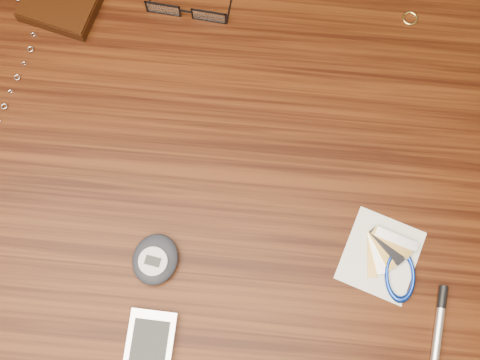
{
  "coord_description": "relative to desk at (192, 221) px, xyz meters",
  "views": [
    {
      "loc": [
        0.09,
        -0.15,
        1.51
      ],
      "look_at": [
        0.07,
        0.04,
        0.76
      ],
      "focal_mm": 45.0,
      "sensor_mm": 36.0,
      "label": 1
    }
  ],
  "objects": [
    {
      "name": "ground",
      "position": [
        0.0,
        0.0,
        -0.65
      ],
      "size": [
        3.8,
        3.8,
        0.0
      ],
      "primitive_type": "plane",
      "color": "#472814",
      "rests_on": "ground"
    },
    {
      "name": "desk",
      "position": [
        0.0,
        0.0,
        0.0
      ],
      "size": [
        1.0,
        0.7,
        0.75
      ],
      "color": "#331608",
      "rests_on": "ground"
    },
    {
      "name": "wallet_and_card",
      "position": [
        -0.21,
        0.27,
        0.11
      ],
      "size": [
        0.13,
        0.14,
        0.02
      ],
      "color": "black",
      "rests_on": "desk"
    },
    {
      "name": "eyeglasses",
      "position": [
        -0.03,
        0.28,
        0.11
      ],
      "size": [
        0.12,
        0.13,
        0.03
      ],
      "color": "black",
      "rests_on": "desk"
    },
    {
      "name": "gold_ring",
      "position": [
        0.28,
        0.3,
        0.1
      ],
      "size": [
        0.03,
        0.03,
        0.0
      ],
      "primitive_type": "torus",
      "rotation": [
        0.0,
        0.0,
        -0.37
      ],
      "color": "#F2D774",
      "rests_on": "desk"
    },
    {
      "name": "pda_phone",
      "position": [
        -0.02,
        -0.19,
        0.11
      ],
      "size": [
        0.06,
        0.11,
        0.02
      ],
      "color": "silver",
      "rests_on": "desk"
    },
    {
      "name": "pedometer",
      "position": [
        -0.03,
        -0.07,
        0.11
      ],
      "size": [
        0.07,
        0.07,
        0.03
      ],
      "color": "black",
      "rests_on": "desk"
    },
    {
      "name": "notepad_keys",
      "position": [
        0.27,
        -0.05,
        0.11
      ],
      "size": [
        0.12,
        0.12,
        0.01
      ],
      "color": "silver",
      "rests_on": "desk"
    },
    {
      "name": "silver_pen",
      "position": [
        0.33,
        -0.13,
        0.11
      ],
      "size": [
        0.03,
        0.13,
        0.01
      ],
      "color": "silver",
      "rests_on": "desk"
    }
  ]
}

